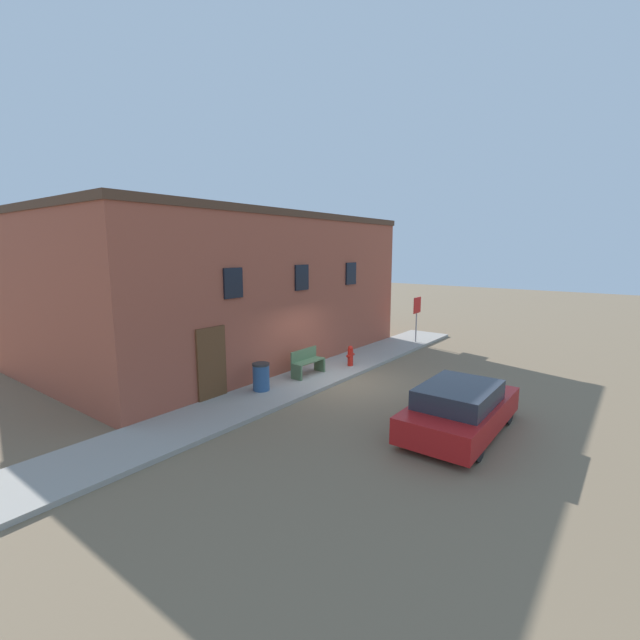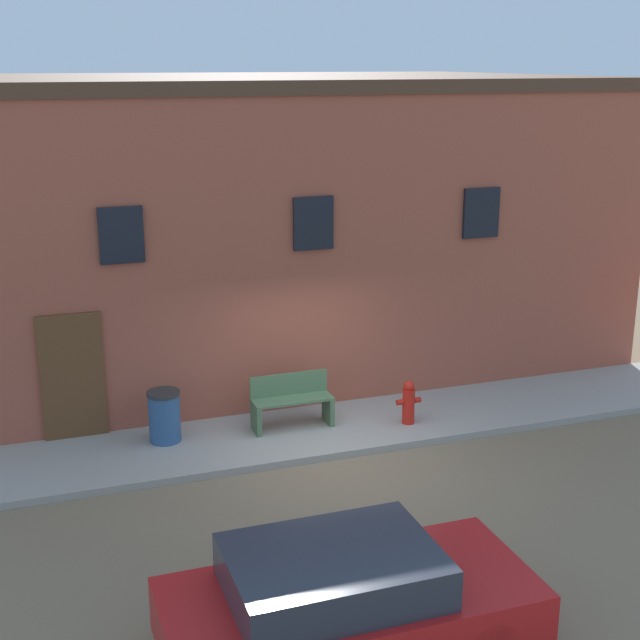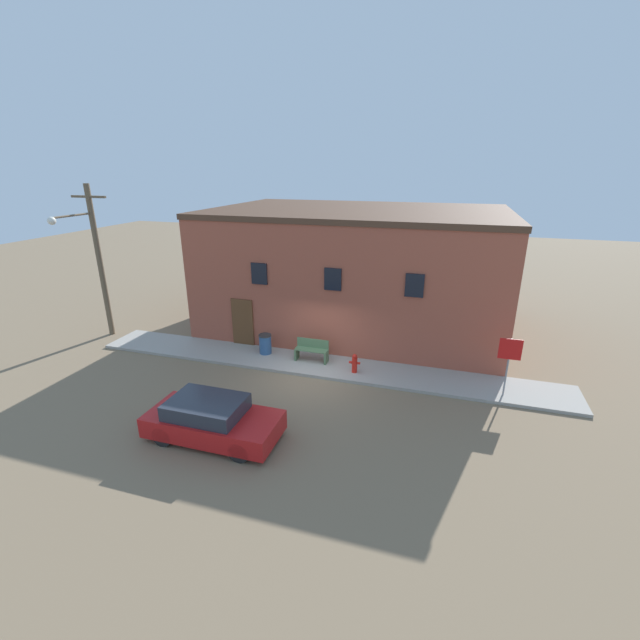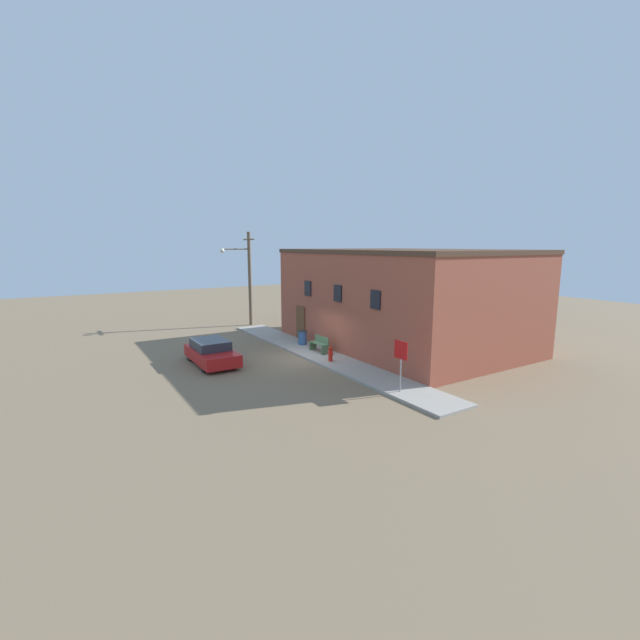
% 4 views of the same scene
% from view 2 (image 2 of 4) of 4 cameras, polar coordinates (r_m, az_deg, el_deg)
% --- Properties ---
extents(ground_plane, '(80.00, 80.00, 0.00)m').
position_cam_2_polar(ground_plane, '(14.14, 1.01, -8.94)').
color(ground_plane, '#7A664C').
extents(sidewalk, '(19.15, 2.04, 0.12)m').
position_cam_2_polar(sidewalk, '(14.99, -0.35, -7.17)').
color(sidewalk, '#9E998E').
rests_on(sidewalk, ground).
extents(brick_building, '(13.74, 9.29, 5.72)m').
position_cam_2_polar(brick_building, '(19.47, -4.87, 6.88)').
color(brick_building, '#9E4C38').
rests_on(brick_building, ground).
extents(fire_hydrant, '(0.44, 0.21, 0.76)m').
position_cam_2_polar(fire_hydrant, '(15.13, 5.69, -5.25)').
color(fire_hydrant, red).
rests_on(fire_hydrant, sidewalk).
extents(bench, '(1.34, 0.44, 0.89)m').
position_cam_2_polar(bench, '(14.91, -1.83, -5.25)').
color(bench, '#4C6B47').
rests_on(bench, sidewalk).
extents(trash_bin, '(0.53, 0.53, 0.85)m').
position_cam_2_polar(trash_bin, '(14.58, -9.93, -6.08)').
color(trash_bin, '#2D517F').
rests_on(trash_bin, sidewalk).
extents(parked_car, '(3.92, 1.76, 1.22)m').
position_cam_2_polar(parked_car, '(9.74, 1.66, -17.64)').
color(parked_car, black).
rests_on(parked_car, ground).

